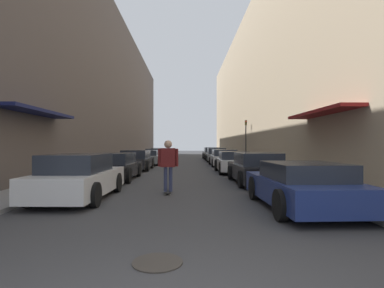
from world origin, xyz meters
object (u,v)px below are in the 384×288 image
Objects in this scene: parked_car_right_1 at (256,169)px; manhole_cover at (158,262)px; parked_car_left_1 at (115,167)px; parked_car_left_2 at (136,160)px; parked_car_right_3 at (224,158)px; parked_car_right_4 at (216,155)px; parked_car_right_2 at (233,162)px; skateboarder at (168,161)px; parked_car_left_3 at (148,157)px; parked_car_left_4 at (154,155)px; parked_car_left_5 at (159,153)px; parked_car_right_0 at (302,186)px; traffic_light at (246,136)px; parked_car_left_0 at (79,178)px; parked_car_right_5 at (212,153)px.

parked_car_right_1 is 6.43× the size of manhole_cover.
parked_car_left_2 is (0.05, 5.65, 0.01)m from parked_car_left_1.
parked_car_right_4 is (-0.00, 5.72, 0.02)m from parked_car_right_3.
parked_car_right_1 is 1.08× the size of parked_car_right_2.
parked_car_left_1 reaches higher than manhole_cover.
parked_car_left_3 is at bearing 99.80° from skateboarder.
parked_car_left_5 reaches higher than parked_car_left_4.
parked_car_left_4 is 2.37× the size of skateboarder.
parked_car_left_5 is 1.12× the size of parked_car_right_2.
parked_car_left_4 is 14.23m from parked_car_right_2.
parked_car_right_2 is 2.34× the size of skateboarder.
parked_car_right_0 is 18.94m from traffic_light.
parked_car_left_3 is at bearing 109.50° from parked_car_right_0.
parked_car_left_0 is 1.03× the size of parked_car_right_5.
parked_car_left_0 reaches higher than parked_car_left_3.
skateboarder is at bearing -80.20° from parked_car_left_3.
parked_car_left_3 is at bearing -170.27° from traffic_light.
parked_car_right_0 is 0.88× the size of parked_car_right_3.
parked_car_left_3 is 8.74m from traffic_light.
traffic_light reaches higher than parked_car_left_0.
skateboarder is (-3.54, -24.33, 0.45)m from parked_car_right_5.
parked_car_right_2 is at bearing -65.10° from parked_car_left_4.
parked_car_left_0 is 2.31× the size of skateboarder.
traffic_light is at bearing 55.10° from parked_car_left_1.
traffic_light reaches higher than parked_car_right_0.
parked_car_right_5 reaches higher than parked_car_left_5.
skateboarder is at bearing 20.01° from parked_car_left_0.
parked_car_left_5 is at bearing 95.89° from skateboarder.
skateboarder is at bearing -74.58° from parked_car_left_2.
skateboarder reaches higher than parked_car_left_1.
parked_car_left_2 is at bearing 160.50° from parked_car_right_2.
parked_car_left_4 is 18.88m from parked_car_right_1.
parked_car_left_1 is at bearing 91.00° from parked_car_left_0.
parked_car_left_4 is 6.34m from parked_car_right_4.
parked_car_right_3 is at bearing 80.13° from manhole_cover.
parked_car_right_0 is at bearing -77.52° from parked_car_left_5.
parked_car_left_3 is (0.06, 15.78, -0.06)m from parked_car_left_0.
parked_car_right_1 reaches higher than manhole_cover.
parked_car_left_2 is at bearing -112.83° from parked_car_right_5.
parked_car_right_4 reaches higher than parked_car_left_2.
parked_car_left_3 is 1.17× the size of parked_car_right_5.
parked_car_left_5 is at bearing 132.89° from parked_car_right_4.
parked_car_right_0 is at bearing -89.96° from parked_car_right_5.
parked_car_right_0 is 15.64m from parked_car_right_3.
parked_car_right_4 is at bearing 89.13° from parked_car_right_2.
parked_car_right_0 is (6.18, -1.49, -0.06)m from parked_car_left_0.
skateboarder reaches higher than parked_car_right_4.
parked_car_left_5 is 19.02m from parked_car_right_2.
parked_car_left_3 is 7.33m from parked_car_right_4.
parked_car_right_3 is 11.13m from parked_car_right_5.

